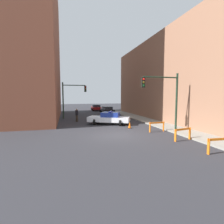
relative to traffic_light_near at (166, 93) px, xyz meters
name	(u,v)px	position (x,y,z in m)	size (l,w,h in m)	color
ground_plane	(117,135)	(-4.73, -0.40, -3.53)	(120.00, 120.00, 0.00)	#2D2D33
sidewalk_right	(181,131)	(1.47, -0.40, -3.47)	(2.40, 44.00, 0.12)	gray
building_corner_left	(5,44)	(-16.73, 13.60, 6.82)	(14.00, 20.00, 20.71)	brown
building_right	(190,79)	(8.67, 7.60, 2.11)	(12.00, 28.00, 11.29)	#93664C
traffic_light_near	(166,93)	(0.00, 0.00, 0.00)	(3.64, 0.35, 5.20)	black
traffic_light_far	(71,95)	(-8.03, 11.87, -0.13)	(3.44, 0.35, 5.20)	black
police_car	(109,118)	(-3.97, 5.18, -2.81)	(5.03, 3.76, 1.52)	white
parked_car_near	(107,110)	(-1.31, 17.55, -2.86)	(2.38, 4.36, 1.31)	black
parked_car_mid	(96,108)	(-2.16, 24.59, -2.86)	(2.43, 4.39, 1.31)	maroon
pedestrian_crossing	(77,115)	(-7.44, 8.35, -2.67)	(0.51, 0.51, 1.66)	#382D23
barrier_front	(220,143)	(-0.44, -6.38, -2.91)	(1.60, 0.24, 0.90)	orange
barrier_mid	(183,132)	(-0.55, -3.31, -2.91)	(1.58, 0.44, 0.90)	orange
barrier_back	(157,125)	(-0.81, -0.02, -2.91)	(1.60, 0.28, 0.90)	orange
traffic_cone	(130,125)	(-2.57, 2.27, -3.21)	(0.36, 0.36, 0.66)	black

